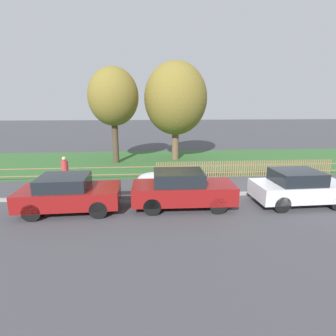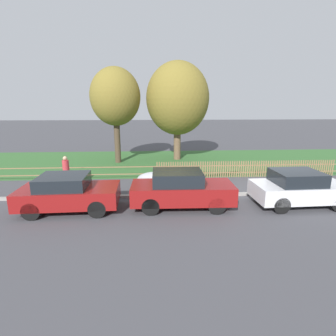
% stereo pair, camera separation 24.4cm
% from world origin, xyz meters
% --- Properties ---
extents(ground_plane, '(120.00, 120.00, 0.00)m').
position_xyz_m(ground_plane, '(0.00, 0.00, 0.00)').
color(ground_plane, '#424247').
extents(kerb_stone, '(39.10, 0.20, 0.12)m').
position_xyz_m(kerb_stone, '(0.00, 0.10, 0.06)').
color(kerb_stone, gray).
rests_on(kerb_stone, ground).
extents(grass_strip, '(39.10, 8.84, 0.01)m').
position_xyz_m(grass_strip, '(0.00, 7.62, 0.01)').
color(grass_strip, '#33602D').
rests_on(grass_strip, ground).
extents(park_fence, '(39.10, 0.05, 0.94)m').
position_xyz_m(park_fence, '(0.00, 3.21, 0.47)').
color(park_fence, olive).
rests_on(park_fence, ground).
extents(parked_car_silver_hatchback, '(3.84, 1.93, 1.43)m').
position_xyz_m(parked_car_silver_hatchback, '(-8.72, -1.22, 0.74)').
color(parked_car_silver_hatchback, maroon).
rests_on(parked_car_silver_hatchback, ground).
extents(parked_car_black_saloon, '(4.11, 1.74, 1.52)m').
position_xyz_m(parked_car_black_saloon, '(-4.27, -1.17, 0.77)').
color(parked_car_black_saloon, maroon).
rests_on(parked_car_black_saloon, ground).
extents(parked_car_navy_estate, '(3.83, 1.86, 1.46)m').
position_xyz_m(parked_car_navy_estate, '(0.61, -1.20, 0.74)').
color(parked_car_navy_estate, silver).
rests_on(parked_car_navy_estate, ground).
extents(covered_motorcycle, '(1.83, 0.81, 1.00)m').
position_xyz_m(covered_motorcycle, '(-5.28, 0.77, 0.61)').
color(covered_motorcycle, black).
rests_on(covered_motorcycle, ground).
extents(tree_nearest_kerb, '(3.43, 3.43, 6.57)m').
position_xyz_m(tree_nearest_kerb, '(-7.90, 7.54, 4.56)').
color(tree_nearest_kerb, '#473828').
rests_on(tree_nearest_kerb, ground).
extents(tree_behind_motorcycle, '(4.55, 4.55, 7.11)m').
position_xyz_m(tree_behind_motorcycle, '(-3.55, 8.40, 4.47)').
color(tree_behind_motorcycle, brown).
rests_on(tree_behind_motorcycle, ground).
extents(pedestrian_near_fence, '(0.44, 0.44, 1.59)m').
position_xyz_m(pedestrian_near_fence, '(-9.77, 1.90, 0.90)').
color(pedestrian_near_fence, '#2D3351').
rests_on(pedestrian_near_fence, ground).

